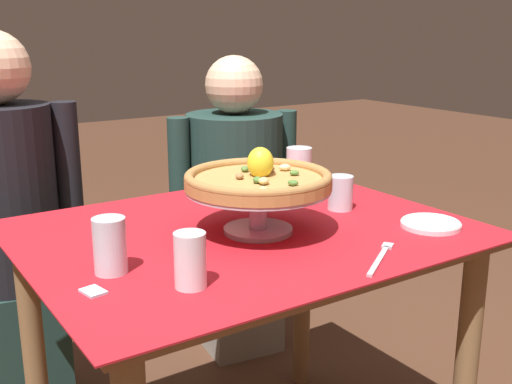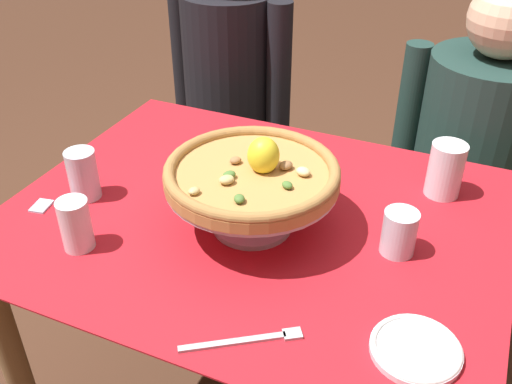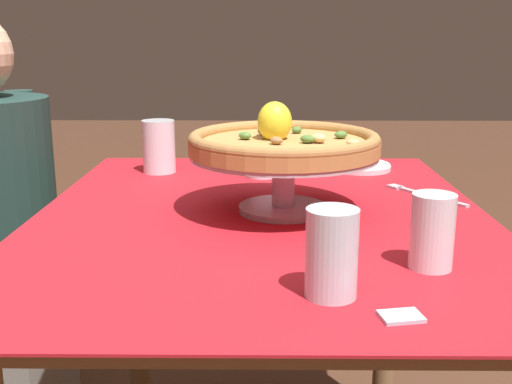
{
  "view_description": "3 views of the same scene",
  "coord_description": "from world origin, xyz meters",
  "px_view_note": "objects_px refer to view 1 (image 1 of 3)",
  "views": [
    {
      "loc": [
        -0.8,
        -1.25,
        1.25
      ],
      "look_at": [
        0.03,
        -0.0,
        0.85
      ],
      "focal_mm": 43.65,
      "sensor_mm": 36.0,
      "label": 1
    },
    {
      "loc": [
        0.42,
        -0.94,
        1.51
      ],
      "look_at": [
        0.03,
        -0.06,
        0.87
      ],
      "focal_mm": 40.43,
      "sensor_mm": 36.0,
      "label": 2
    },
    {
      "loc": [
        -1.14,
        -0.0,
        1.09
      ],
      "look_at": [
        -0.05,
        0.01,
        0.82
      ],
      "focal_mm": 43.63,
      "sensor_mm": 36.0,
      "label": 3
    }
  ],
  "objects_px": {
    "pizza": "(258,179)",
    "side_plate": "(431,224)",
    "water_glass_side_left": "(110,249)",
    "dinner_fork": "(381,257)",
    "water_glass_back_right": "(299,170)",
    "diner_left": "(10,242)",
    "diner_right": "(235,209)",
    "water_glass_side_right": "(339,195)",
    "pizza_stand": "(258,201)",
    "water_glass_front_left": "(190,264)",
    "sugar_packet": "(93,291)"
  },
  "relations": [
    {
      "from": "water_glass_side_left",
      "to": "diner_left",
      "type": "height_order",
      "value": "diner_left"
    },
    {
      "from": "water_glass_back_right",
      "to": "sugar_packet",
      "type": "height_order",
      "value": "water_glass_back_right"
    },
    {
      "from": "water_glass_side_right",
      "to": "dinner_fork",
      "type": "distance_m",
      "value": 0.39
    },
    {
      "from": "water_glass_side_left",
      "to": "sugar_packet",
      "type": "relative_size",
      "value": 2.35
    },
    {
      "from": "pizza_stand",
      "to": "water_glass_back_right",
      "type": "relative_size",
      "value": 2.76
    },
    {
      "from": "water_glass_side_left",
      "to": "dinner_fork",
      "type": "bearing_deg",
      "value": -25.42
    },
    {
      "from": "water_glass_back_right",
      "to": "sugar_packet",
      "type": "bearing_deg",
      "value": -152.71
    },
    {
      "from": "water_glass_back_right",
      "to": "sugar_packet",
      "type": "relative_size",
      "value": 2.56
    },
    {
      "from": "water_glass_back_right",
      "to": "water_glass_side_right",
      "type": "xyz_separation_m",
      "value": [
        -0.05,
        -0.25,
        -0.02
      ]
    },
    {
      "from": "sugar_packet",
      "to": "diner_right",
      "type": "height_order",
      "value": "diner_right"
    },
    {
      "from": "water_glass_side_right",
      "to": "diner_left",
      "type": "relative_size",
      "value": 0.08
    },
    {
      "from": "sugar_packet",
      "to": "water_glass_back_right",
      "type": "bearing_deg",
      "value": 27.29
    },
    {
      "from": "pizza_stand",
      "to": "dinner_fork",
      "type": "bearing_deg",
      "value": -67.07
    },
    {
      "from": "side_plate",
      "to": "sugar_packet",
      "type": "bearing_deg",
      "value": 174.51
    },
    {
      "from": "pizza",
      "to": "diner_left",
      "type": "relative_size",
      "value": 0.29
    },
    {
      "from": "side_plate",
      "to": "diner_right",
      "type": "xyz_separation_m",
      "value": [
        0.02,
        0.97,
        -0.2
      ]
    },
    {
      "from": "pizza_stand",
      "to": "diner_left",
      "type": "bearing_deg",
      "value": 119.23
    },
    {
      "from": "diner_left",
      "to": "pizza_stand",
      "type": "bearing_deg",
      "value": -60.77
    },
    {
      "from": "water_glass_front_left",
      "to": "sugar_packet",
      "type": "xyz_separation_m",
      "value": [
        -0.17,
        0.08,
        -0.05
      ]
    },
    {
      "from": "pizza",
      "to": "side_plate",
      "type": "distance_m",
      "value": 0.46
    },
    {
      "from": "water_glass_front_left",
      "to": "sugar_packet",
      "type": "relative_size",
      "value": 2.21
    },
    {
      "from": "pizza",
      "to": "water_glass_front_left",
      "type": "xyz_separation_m",
      "value": [
        -0.3,
        -0.2,
        -0.09
      ]
    },
    {
      "from": "water_glass_front_left",
      "to": "dinner_fork",
      "type": "relative_size",
      "value": 0.6
    },
    {
      "from": "pizza_stand",
      "to": "pizza",
      "type": "height_order",
      "value": "pizza"
    },
    {
      "from": "pizza",
      "to": "diner_right",
      "type": "bearing_deg",
      "value": 62.13
    },
    {
      "from": "pizza",
      "to": "water_glass_back_right",
      "type": "height_order",
      "value": "pizza"
    },
    {
      "from": "water_glass_back_right",
      "to": "water_glass_side_right",
      "type": "distance_m",
      "value": 0.25
    },
    {
      "from": "pizza",
      "to": "water_glass_side_right",
      "type": "distance_m",
      "value": 0.32
    },
    {
      "from": "sugar_packet",
      "to": "pizza",
      "type": "bearing_deg",
      "value": 15.27
    },
    {
      "from": "side_plate",
      "to": "diner_left",
      "type": "bearing_deg",
      "value": 129.94
    },
    {
      "from": "pizza",
      "to": "water_glass_back_right",
      "type": "distance_m",
      "value": 0.46
    },
    {
      "from": "pizza_stand",
      "to": "diner_left",
      "type": "height_order",
      "value": "diner_left"
    },
    {
      "from": "diner_left",
      "to": "dinner_fork",
      "type": "bearing_deg",
      "value": -62.46
    },
    {
      "from": "dinner_fork",
      "to": "water_glass_side_left",
      "type": "bearing_deg",
      "value": 154.58
    },
    {
      "from": "water_glass_side_right",
      "to": "dinner_fork",
      "type": "bearing_deg",
      "value": -117.2
    },
    {
      "from": "pizza",
      "to": "side_plate",
      "type": "xyz_separation_m",
      "value": [
        0.39,
        -0.21,
        -0.13
      ]
    },
    {
      "from": "water_glass_side_left",
      "to": "dinner_fork",
      "type": "xyz_separation_m",
      "value": [
        0.52,
        -0.25,
        -0.05
      ]
    },
    {
      "from": "water_glass_side_right",
      "to": "pizza",
      "type": "bearing_deg",
      "value": -171.58
    },
    {
      "from": "water_glass_front_left",
      "to": "dinner_fork",
      "type": "xyz_separation_m",
      "value": [
        0.42,
        -0.09,
        -0.04
      ]
    },
    {
      "from": "pizza_stand",
      "to": "water_glass_front_left",
      "type": "distance_m",
      "value": 0.36
    },
    {
      "from": "water_glass_front_left",
      "to": "water_glass_side_right",
      "type": "height_order",
      "value": "water_glass_front_left"
    },
    {
      "from": "pizza_stand",
      "to": "water_glass_side_left",
      "type": "bearing_deg",
      "value": -173.03
    },
    {
      "from": "water_glass_side_right",
      "to": "diner_left",
      "type": "distance_m",
      "value": 1.05
    },
    {
      "from": "pizza_stand",
      "to": "diner_left",
      "type": "relative_size",
      "value": 0.28
    },
    {
      "from": "diner_right",
      "to": "side_plate",
      "type": "bearing_deg",
      "value": -91.07
    },
    {
      "from": "pizza",
      "to": "dinner_fork",
      "type": "distance_m",
      "value": 0.35
    },
    {
      "from": "pizza",
      "to": "sugar_packet",
      "type": "bearing_deg",
      "value": -164.73
    },
    {
      "from": "pizza",
      "to": "water_glass_side_left",
      "type": "xyz_separation_m",
      "value": [
        -0.4,
        -0.05,
        -0.08
      ]
    },
    {
      "from": "water_glass_back_right",
      "to": "water_glass_front_left",
      "type": "bearing_deg",
      "value": -142.33
    },
    {
      "from": "pizza_stand",
      "to": "sugar_packet",
      "type": "height_order",
      "value": "pizza_stand"
    }
  ]
}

